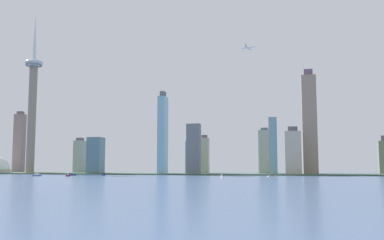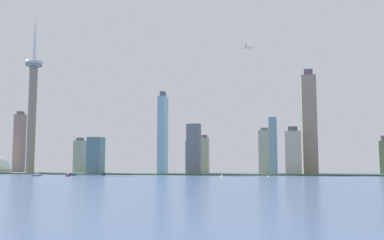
# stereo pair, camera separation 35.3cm
# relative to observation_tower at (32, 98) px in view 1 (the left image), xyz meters

# --- Properties ---
(waterfront_pier) EXTENTS (929.64, 79.79, 2.26)m
(waterfront_pier) POSITION_rel_observation_tower_xyz_m (296.15, 9.32, -149.76)
(waterfront_pier) COLOR #415D45
(waterfront_pier) RESTS_ON ground
(observation_tower) EXTENTS (35.68, 35.68, 327.49)m
(observation_tower) POSITION_rel_observation_tower_xyz_m (0.00, 0.00, 0.00)
(observation_tower) COLOR gray
(observation_tower) RESTS_ON ground
(skyscraper_0) EXTENTS (21.64, 18.74, 85.61)m
(skyscraper_0) POSITION_rel_observation_tower_xyz_m (458.38, 33.75, -109.53)
(skyscraper_0) COLOR #989E91
(skyscraper_0) RESTS_ON ground
(skyscraper_1) EXTENTS (13.10, 12.86, 73.66)m
(skyscraper_1) POSITION_rel_observation_tower_xyz_m (316.26, 34.22, -117.25)
(skyscraper_1) COLOR #87ABC3
(skyscraper_1) RESTS_ON ground
(skyscraper_2) EXTENTS (24.41, 16.03, 91.95)m
(skyscraper_2) POSITION_rel_observation_tower_xyz_m (333.47, -4.81, -104.92)
(skyscraper_2) COLOR slate
(skyscraper_2) RESTS_ON ground
(skyscraper_3) EXTENTS (13.93, 12.10, 100.36)m
(skyscraper_3) POSITION_rel_observation_tower_xyz_m (474.99, -7.81, -100.71)
(skyscraper_3) COLOR #6D909A
(skyscraper_3) RESTS_ON ground
(skyscraper_5) EXTENTS (21.13, 18.10, 73.65)m
(skyscraper_5) POSITION_rel_observation_tower_xyz_m (78.66, 54.65, -115.93)
(skyscraper_5) COLOR #91A192
(skyscraper_5) RESTS_ON ground
(skyscraper_6) EXTENTS (16.47, 16.46, 75.50)m
(skyscraper_6) POSITION_rel_observation_tower_xyz_m (342.06, 54.58, -114.87)
(skyscraper_6) COLOR #ACB091
(skyscraper_6) RESTS_ON ground
(skyscraper_7) EXTENTS (27.11, 25.46, 69.86)m
(skyscraper_7) POSITION_rel_observation_tower_xyz_m (143.30, -6.61, -115.97)
(skyscraper_7) COLOR slate
(skyscraper_7) RESTS_ON ground
(skyscraper_8) EXTENTS (27.08, 25.18, 83.82)m
(skyscraper_8) POSITION_rel_observation_tower_xyz_m (508.75, -0.48, -111.49)
(skyscraper_8) COLOR #B2AC99
(skyscraper_8) RESTS_ON ground
(skyscraper_9) EXTENTS (13.33, 26.20, 152.51)m
(skyscraper_9) POSITION_rel_observation_tower_xyz_m (276.38, -9.59, -77.61)
(skyscraper_9) COLOR #75ACC2
(skyscraper_9) RESTS_ON ground
(skyscraper_10) EXTENTS (21.18, 16.59, 135.61)m
(skyscraper_10) POSITION_rel_observation_tower_xyz_m (-77.63, 75.45, -85.05)
(skyscraper_10) COLOR gray
(skyscraper_10) RESTS_ON ground
(skyscraper_11) EXTENTS (25.47, 26.03, 189.18)m
(skyscraper_11) POSITION_rel_observation_tower_xyz_m (538.57, 26.82, -59.86)
(skyscraper_11) COLOR gray
(skyscraper_11) RESTS_ON ground
(boat_0) EXTENTS (6.55, 4.19, 8.43)m
(boat_0) POSITION_rel_observation_tower_xyz_m (164.44, -149.07, -149.41)
(boat_0) COLOR #AC2420
(boat_0) RESTS_ON ground
(boat_1) EXTENTS (17.04, 15.12, 4.05)m
(boat_1) POSITION_rel_observation_tower_xyz_m (144.72, -103.12, -149.35)
(boat_1) COLOR #29468F
(boat_1) RESTS_ON ground
(boat_3) EXTENTS (16.14, 8.63, 3.99)m
(boat_3) POSITION_rel_observation_tower_xyz_m (104.67, -139.38, -149.47)
(boat_3) COLOR navy
(boat_3) RESTS_ON ground
(boat_4) EXTENTS (4.81, 7.92, 4.24)m
(boat_4) POSITION_rel_observation_tower_xyz_m (193.82, -80.66, -149.38)
(boat_4) COLOR navy
(boat_4) RESTS_ON ground
(boat_5) EXTENTS (5.85, 5.61, 5.22)m
(boat_5) POSITION_rel_observation_tower_xyz_m (410.78, -179.30, -149.01)
(boat_5) COLOR white
(boat_5) RESTS_ON ground
(boat_6) EXTENTS (14.10, 9.29, 3.79)m
(boat_6) POSITION_rel_observation_tower_xyz_m (475.41, -104.14, -149.52)
(boat_6) COLOR white
(boat_6) RESTS_ON ground
(airplane) EXTENTS (25.58, 23.80, 7.40)m
(airplane) POSITION_rel_observation_tower_xyz_m (432.94, 12.63, 80.83)
(airplane) COLOR silver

